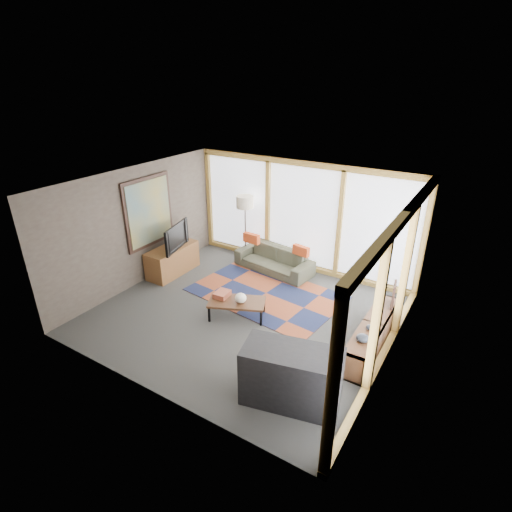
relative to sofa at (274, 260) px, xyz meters
The scene contains 17 objects.
ground 2.02m from the sofa, 76.98° to the right, with size 5.50×5.50×0.00m, color #2A2A28.
room_envelope 2.10m from the sofa, 55.76° to the right, with size 5.52×5.02×2.62m.
rug 1.17m from the sofa, 69.15° to the right, with size 3.10×1.99×0.01m, color brown.
sofa is the anchor object (origin of this frame).
pillow_left 0.77m from the sofa, behind, with size 0.43×0.13×0.23m, color #B53F19.
pillow_right 0.78m from the sofa, ahead, with size 0.41×0.12×0.22m, color #B53F19.
floor_lamp 1.06m from the sofa, behind, with size 0.42×0.42×1.68m, color #2F2018, non-canonical shape.
coffee_table 2.16m from the sofa, 80.00° to the right, with size 1.07×0.54×0.36m, color #382410, non-canonical shape.
book_stack 2.14m from the sofa, 89.01° to the right, with size 0.25×0.31×0.10m, color #96432E.
vase 2.19m from the sofa, 77.67° to the right, with size 0.22×0.22×0.19m, color silver.
bookshelf 3.34m from the sofa, 30.49° to the right, with size 0.37×2.06×0.51m, color #382410, non-canonical shape.
bowl_a 3.69m from the sofa, 38.60° to the right, with size 0.21×0.21×0.11m, color black.
bowl_b 3.49m from the sofa, 33.63° to the right, with size 0.16×0.16×0.08m, color black.
shelf_picture 3.19m from the sofa, 18.35° to the right, with size 0.04×0.34×0.45m, color black.
tv_console 2.40m from the sofa, 145.57° to the right, with size 0.54×1.31×0.65m, color brown.
television 2.42m from the sofa, 143.83° to the right, with size 1.03×0.14×0.59m, color black.
bar_counter 4.19m from the sofa, 57.33° to the right, with size 1.39×0.65×0.88m, color black.
Camera 1 is at (3.68, -5.58, 4.37)m, focal length 28.00 mm.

